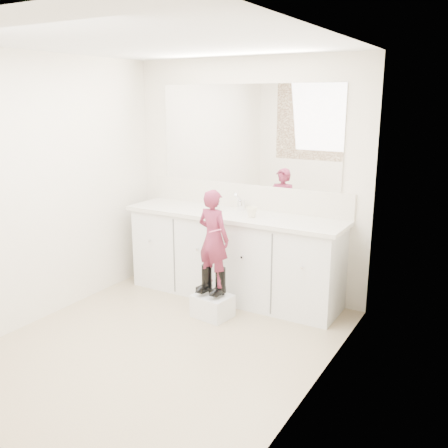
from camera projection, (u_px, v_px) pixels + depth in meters
The scene contains 17 objects.
floor at pixel (163, 345), 4.17m from camera, with size 3.00×3.00×0.00m, color #937960.
ceiling at pixel (153, 42), 3.58m from camera, with size 3.00×3.00×0.00m, color white.
wall_back at pixel (247, 178), 5.14m from camera, with size 2.60×2.60×0.00m, color beige.
wall_left at pixel (43, 190), 4.51m from camera, with size 3.00×3.00×0.00m, color beige.
wall_right at pixel (318, 226), 3.25m from camera, with size 3.00×3.00×0.00m, color beige.
vanity_cabinet at pixel (234, 257), 5.10m from camera, with size 2.20×0.55×0.85m, color silver.
countertop at pixel (233, 215), 4.97m from camera, with size 2.28×0.58×0.04m, color beige.
backsplash at pixel (246, 196), 5.17m from camera, with size 2.28×0.03×0.25m, color beige.
mirror at pixel (247, 135), 5.02m from camera, with size 2.00×0.02×1.00m, color white.
faucet at pixel (241, 205), 5.09m from camera, with size 0.08×0.08×0.10m, color silver.
cup at pixel (252, 212), 4.79m from camera, with size 0.11×0.11×0.10m, color beige.
soap_bottle at pixel (215, 203), 5.01m from camera, with size 0.08×0.08×0.17m, color silver.
step_stool at pixel (213, 306), 4.69m from camera, with size 0.33×0.28×0.21m, color silver.
boot_left at pixel (207, 279), 4.68m from camera, with size 0.10×0.19×0.28m, color black, non-canonical shape.
boot_right at pixel (220, 282), 4.61m from camera, with size 0.10×0.19×0.28m, color black, non-canonical shape.
toddler at pixel (213, 238), 4.54m from camera, with size 0.33×0.22×0.90m, color #B43760.
toothbrush at pixel (215, 231), 4.42m from camera, with size 0.01×0.01×0.14m, color #E45886.
Camera 1 is at (2.34, -3.03, 2.01)m, focal length 40.00 mm.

